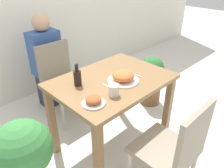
% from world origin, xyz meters
% --- Properties ---
extents(ground_plane, '(16.00, 16.00, 0.00)m').
position_xyz_m(ground_plane, '(0.00, 0.00, 0.00)').
color(ground_plane, silver).
extents(dining_table, '(1.02, 0.75, 0.76)m').
position_xyz_m(dining_table, '(0.00, 0.00, 0.64)').
color(dining_table, olive).
rests_on(dining_table, ground_plane).
extents(chair_near, '(0.42, 0.42, 0.89)m').
position_xyz_m(chair_near, '(-0.07, -0.70, 0.50)').
color(chair_near, gray).
rests_on(chair_near, ground_plane).
extents(chair_far, '(0.42, 0.42, 0.89)m').
position_xyz_m(chair_far, '(-0.05, 0.78, 0.50)').
color(chair_far, gray).
rests_on(chair_far, ground_plane).
extents(food_plate, '(0.27, 0.27, 0.09)m').
position_xyz_m(food_plate, '(0.04, -0.09, 0.81)').
color(food_plate, white).
rests_on(food_plate, dining_table).
extents(side_plate, '(0.17, 0.17, 0.06)m').
position_xyz_m(side_plate, '(-0.36, -0.18, 0.79)').
color(side_plate, white).
rests_on(side_plate, dining_table).
extents(drink_cup, '(0.09, 0.09, 0.09)m').
position_xyz_m(drink_cup, '(-0.18, -0.19, 0.81)').
color(drink_cup, silver).
rests_on(drink_cup, dining_table).
extents(sauce_bottle, '(0.06, 0.06, 0.19)m').
position_xyz_m(sauce_bottle, '(-0.27, 0.12, 0.84)').
color(sauce_bottle, black).
rests_on(sauce_bottle, dining_table).
extents(fork_utensil, '(0.01, 0.17, 0.00)m').
position_xyz_m(fork_utensil, '(-0.12, -0.09, 0.77)').
color(fork_utensil, silver).
rests_on(fork_utensil, dining_table).
extents(spoon_utensil, '(0.02, 0.16, 0.00)m').
position_xyz_m(spoon_utensil, '(0.20, -0.09, 0.77)').
color(spoon_utensil, silver).
rests_on(spoon_utensil, dining_table).
extents(potted_plant_left, '(0.41, 0.41, 0.77)m').
position_xyz_m(potted_plant_left, '(-0.86, -0.02, 0.47)').
color(potted_plant_left, brown).
rests_on(potted_plant_left, ground_plane).
extents(potted_plant_right, '(0.30, 0.30, 0.65)m').
position_xyz_m(potted_plant_right, '(0.91, 0.21, 0.34)').
color(potted_plant_right, brown).
rests_on(potted_plant_right, ground_plane).
extents(person_figure, '(0.34, 0.22, 1.17)m').
position_xyz_m(person_figure, '(-0.03, 1.10, 0.58)').
color(person_figure, '#2D3347').
rests_on(person_figure, ground_plane).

